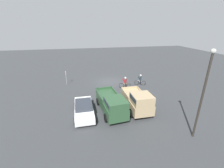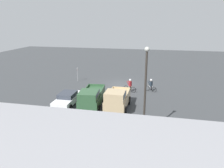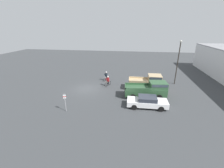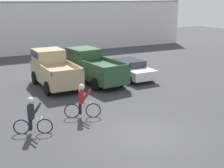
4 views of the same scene
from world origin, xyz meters
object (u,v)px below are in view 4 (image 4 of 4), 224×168
object	(u,v)px
cyclist_1	(32,115)
sedan_0	(129,68)
pickup_truck_0	(53,68)
cyclist_0	(82,101)
pickup_truck_1	(92,65)

from	to	relation	value
cyclist_1	sedan_0	bearing A→B (deg)	37.05
sedan_0	pickup_truck_0	bearing A→B (deg)	175.90
pickup_truck_0	cyclist_1	xyz separation A→B (m)	(-3.14, -7.00, -0.34)
sedan_0	cyclist_0	world-z (taller)	cyclist_0
pickup_truck_0	pickup_truck_1	world-z (taller)	pickup_truck_0
pickup_truck_0	sedan_0	bearing A→B (deg)	-4.10
cyclist_0	cyclist_1	distance (m)	2.74
pickup_truck_1	pickup_truck_0	bearing A→B (deg)	178.20
pickup_truck_0	cyclist_0	distance (m)	6.27
sedan_0	cyclist_1	xyz separation A→B (m)	(-8.74, -6.60, 0.17)
pickup_truck_0	cyclist_0	bearing A→B (deg)	-94.71
pickup_truck_0	pickup_truck_1	xyz separation A→B (m)	(2.76, -0.09, -0.06)
pickup_truck_0	cyclist_1	size ratio (longest dim) A/B	2.85
pickup_truck_1	sedan_0	distance (m)	2.89
cyclist_1	pickup_truck_0	bearing A→B (deg)	65.84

